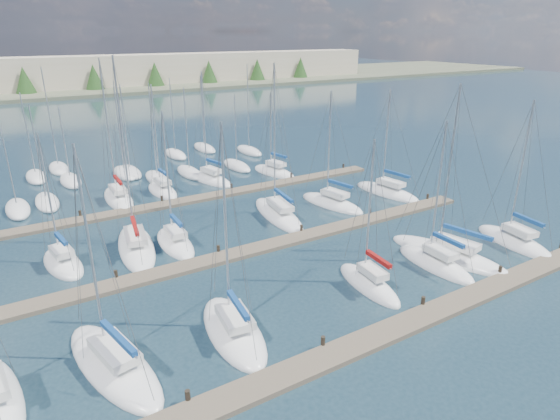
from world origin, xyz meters
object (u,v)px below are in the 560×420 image
sailboat_j (175,243)px  sailboat_k (278,214)px  sailboat_g (514,241)px  sailboat_b (114,364)px  sailboat_i (136,246)px  sailboat_o (162,190)px  sailboat_c (234,330)px  sailboat_h (63,263)px  sailboat_n (118,198)px  sailboat_p (210,179)px  sailboat_f (448,255)px  sailboat_l (332,203)px  sailboat_m (387,192)px  sailboat_e (435,263)px  sailboat_q (274,172)px  sailboat_d (369,284)px

sailboat_j → sailboat_k: bearing=7.9°
sailboat_g → sailboat_b: (-32.58, 1.74, -0.01)m
sailboat_b → sailboat_i: 14.92m
sailboat_o → sailboat_c: 28.03m
sailboat_o → sailboat_h: 17.82m
sailboat_o → sailboat_c: (-4.84, -27.61, -0.02)m
sailboat_n → sailboat_i: sailboat_i is taller
sailboat_p → sailboat_h: bearing=-153.2°
sailboat_f → sailboat_b: sailboat_f is taller
sailboat_i → sailboat_l: bearing=9.0°
sailboat_j → sailboat_p: bearing=59.2°
sailboat_l → sailboat_o: size_ratio=0.98×
sailboat_g → sailboat_p: bearing=125.1°
sailboat_m → sailboat_o: bearing=140.8°
sailboat_h → sailboat_c: 16.30m
sailboat_e → sailboat_j: bearing=140.0°
sailboat_n → sailboat_m: bearing=-25.2°
sailboat_c → sailboat_e: 16.94m
sailboat_h → sailboat_g: bearing=-33.1°
sailboat_g → sailboat_c: 25.81m
sailboat_m → sailboat_e: 17.07m
sailboat_o → sailboat_k: bearing=-62.6°
sailboat_k → sailboat_q: sailboat_k is taller
sailboat_n → sailboat_q: sailboat_n is taller
sailboat_g → sailboat_h: size_ratio=1.16×
sailboat_l → sailboat_k: bearing=167.0°
sailboat_c → sailboat_k: bearing=58.0°
sailboat_d → sailboat_c: bearing=-174.5°
sailboat_k → sailboat_i: (-13.76, -0.06, 0.00)m
sailboat_k → sailboat_g: bearing=-40.7°
sailboat_g → sailboat_j: sailboat_g is taller
sailboat_g → sailboat_f: bearing=178.7°
sailboat_f → sailboat_c: (-19.03, -0.13, 0.00)m
sailboat_b → sailboat_o: bearing=55.2°
sailboat_n → sailboat_q: 19.24m
sailboat_g → sailboat_f: (-6.76, 1.24, -0.01)m
sailboat_p → sailboat_k: bearing=-97.2°
sailboat_q → sailboat_j: bearing=-151.5°
sailboat_m → sailboat_q: size_ratio=1.12×
sailboat_e → sailboat_j: 21.00m
sailboat_p → sailboat_h: sailboat_p is taller
sailboat_o → sailboat_f: bearing=-64.6°
sailboat_o → sailboat_e: sailboat_o is taller
sailboat_p → sailboat_l: bearing=-74.1°
sailboat_f → sailboat_j: sailboat_f is taller
sailboat_h → sailboat_q: sailboat_h is taller
sailboat_e → sailboat_g: bearing=-2.8°
sailboat_m → sailboat_c: 29.49m
sailboat_f → sailboat_e: sailboat_f is taller
sailboat_n → sailboat_q: size_ratio=1.42×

